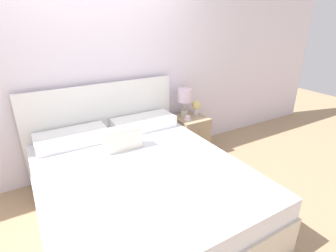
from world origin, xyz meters
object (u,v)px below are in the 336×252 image
(nightstand, at_px, (190,135))
(teacup, at_px, (188,118))
(flower_vase, at_px, (196,106))
(bed, at_px, (138,185))
(table_lamp, at_px, (185,97))

(nightstand, xyz_separation_m, teacup, (-0.10, -0.06, 0.30))
(flower_vase, height_order, teacup, flower_vase)
(bed, xyz_separation_m, teacup, (1.09, 0.72, 0.28))
(nightstand, height_order, teacup, teacup)
(nightstand, distance_m, flower_vase, 0.42)
(bed, bearing_deg, teacup, 33.54)
(flower_vase, distance_m, teacup, 0.26)
(bed, xyz_separation_m, nightstand, (1.19, 0.78, -0.03))
(bed, height_order, teacup, bed)
(table_lamp, height_order, flower_vase, table_lamp)
(table_lamp, xyz_separation_m, teacup, (-0.04, -0.15, -0.25))
(bed, relative_size, teacup, 21.49)
(nightstand, height_order, flower_vase, flower_vase)
(flower_vase, bearing_deg, bed, -147.71)
(table_lamp, bearing_deg, bed, -142.46)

